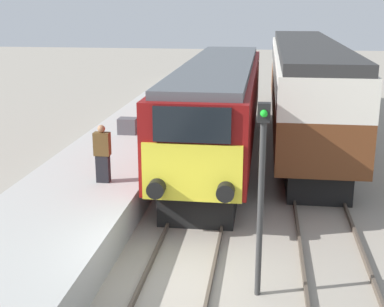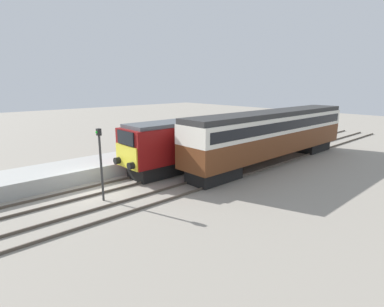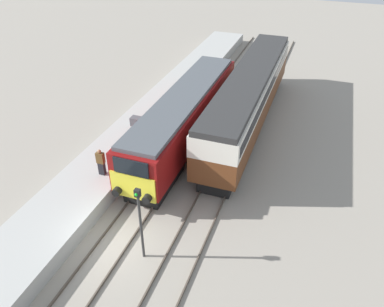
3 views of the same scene
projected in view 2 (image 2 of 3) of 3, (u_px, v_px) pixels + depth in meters
ground_plane at (94, 191)px, 17.73m from camera, size 120.00×120.00×0.00m
platform_left at (167, 154)px, 25.24m from camera, size 3.50×50.00×0.92m
rails_near_track at (161, 174)px, 20.99m from camera, size 1.51×60.00×0.14m
rails_far_track at (194, 185)px, 18.54m from camera, size 1.50×60.00×0.14m
locomotive at (208, 138)px, 23.58m from camera, size 2.70×15.09×3.66m
passenger_carriage at (273, 132)px, 23.55m from camera, size 2.75×17.80×4.16m
person_on_platform at (124, 147)px, 21.66m from camera, size 0.44×0.26×1.62m
signal_post at (101, 159)px, 15.84m from camera, size 0.24×0.28×3.96m
luggage_crate at (178, 142)px, 26.03m from camera, size 0.70×0.56×0.60m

